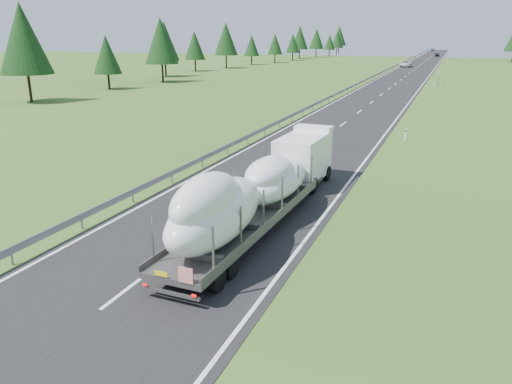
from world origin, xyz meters
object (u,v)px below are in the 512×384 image
(distant_van, at_px, (406,64))
(highway_sign, at_px, (439,75))
(distant_car_blue, at_px, (433,50))
(distant_car_dark, at_px, (437,55))
(boat_truck, at_px, (261,185))

(distant_van, bearing_deg, highway_sign, -77.59)
(highway_sign, bearing_deg, distant_car_blue, 92.97)
(distant_van, distance_m, distant_car_blue, 145.49)
(distant_van, height_order, distant_car_blue, distant_van)
(distant_car_blue, bearing_deg, distant_car_dark, -87.38)
(distant_car_dark, relative_size, distant_car_blue, 1.07)
(boat_truck, height_order, distant_van, boat_truck)
(highway_sign, distance_m, distant_car_dark, 125.85)
(highway_sign, distance_m, distant_car_blue, 197.50)
(distant_van, xyz_separation_m, distant_car_dark, (5.07, 74.00, -0.10))
(boat_truck, bearing_deg, distant_van, 92.41)
(highway_sign, bearing_deg, distant_car_dark, 92.38)
(distant_car_dark, bearing_deg, boat_truck, -93.75)
(highway_sign, xyz_separation_m, distant_car_blue, (-10.25, 197.23, -1.12))
(highway_sign, relative_size, distant_car_blue, 0.62)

